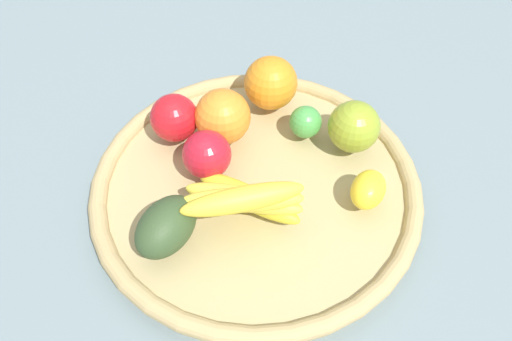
{
  "coord_description": "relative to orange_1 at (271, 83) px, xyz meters",
  "views": [
    {
      "loc": [
        0.32,
        0.32,
        0.61
      ],
      "look_at": [
        0.0,
        0.0,
        0.06
      ],
      "focal_mm": 36.99,
      "sensor_mm": 36.0,
      "label": 1
    }
  ],
  "objects": [
    {
      "name": "apple_0",
      "position": [
        0.16,
        0.04,
        -0.01
      ],
      "size": [
        0.08,
        0.08,
        0.07
      ],
      "primitive_type": "sphere",
      "rotation": [
        0.0,
        0.0,
        6.02
      ],
      "color": "red",
      "rests_on": "basket"
    },
    {
      "name": "banana_bunch",
      "position": [
        0.18,
        0.13,
        -0.0
      ],
      "size": [
        0.15,
        0.16,
        0.08
      ],
      "color": "yellow",
      "rests_on": "basket"
    },
    {
      "name": "avocado",
      "position": [
        0.27,
        0.09,
        -0.01
      ],
      "size": [
        0.1,
        0.08,
        0.06
      ],
      "primitive_type": "ellipsoid",
      "rotation": [
        0.0,
        0.0,
        3.39
      ],
      "color": "#334927",
      "rests_on": "basket"
    },
    {
      "name": "apple_1",
      "position": [
        0.15,
        -0.05,
        -0.01
      ],
      "size": [
        0.1,
        0.1,
        0.07
      ],
      "primitive_type": "sphere",
      "rotation": [
        0.0,
        0.0,
        0.78
      ],
      "color": "red",
      "rests_on": "basket"
    },
    {
      "name": "apple_2",
      "position": [
        -0.02,
        0.14,
        -0.0
      ],
      "size": [
        0.08,
        0.08,
        0.07
      ],
      "primitive_type": "sphere",
      "rotation": [
        0.0,
        0.0,
        0.15
      ],
      "color": "#8EA12A",
      "rests_on": "basket"
    },
    {
      "name": "lemon_0",
      "position": [
        0.04,
        0.22,
        -0.02
      ],
      "size": [
        0.07,
        0.06,
        0.04
      ],
      "primitive_type": "ellipsoid",
      "rotation": [
        0.0,
        0.0,
        3.49
      ],
      "color": "yellow",
      "rests_on": "basket"
    },
    {
      "name": "orange_1",
      "position": [
        0.0,
        0.0,
        0.0
      ],
      "size": [
        0.11,
        0.11,
        0.08
      ],
      "primitive_type": "sphere",
      "rotation": [
        0.0,
        0.0,
        2.25
      ],
      "color": "orange",
      "rests_on": "basket"
    },
    {
      "name": "ground_plane",
      "position": [
        0.12,
        0.09,
        -0.08
      ],
      "size": [
        2.4,
        2.4,
        0.0
      ],
      "primitive_type": "plane",
      "color": "slate",
      "rests_on": "ground"
    },
    {
      "name": "lime_0",
      "position": [
        0.01,
        0.08,
        -0.02
      ],
      "size": [
        0.06,
        0.06,
        0.05
      ],
      "primitive_type": "sphere",
      "rotation": [
        0.0,
        0.0,
        4.44
      ],
      "color": "green",
      "rests_on": "basket"
    },
    {
      "name": "basket",
      "position": [
        0.12,
        0.09,
        -0.06
      ],
      "size": [
        0.46,
        0.46,
        0.04
      ],
      "color": "tan",
      "rests_on": "ground_plane"
    },
    {
      "name": "orange_0",
      "position": [
        0.1,
        0.0,
        -0.0
      ],
      "size": [
        0.09,
        0.09,
        0.08
      ],
      "primitive_type": "sphere",
      "rotation": [
        0.0,
        0.0,
        6.2
      ],
      "color": "orange",
      "rests_on": "basket"
    }
  ]
}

